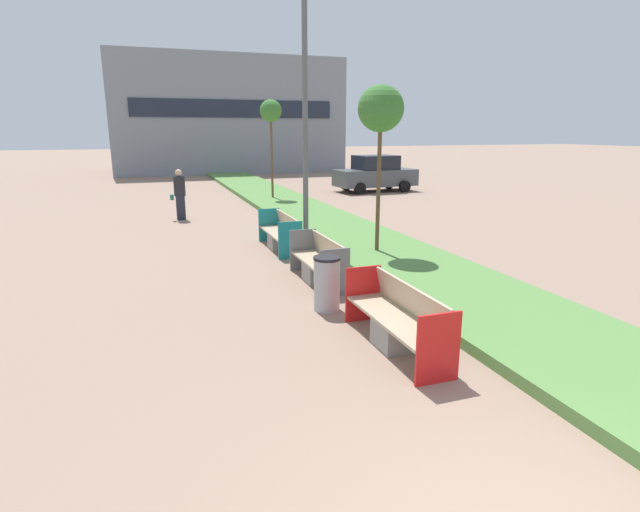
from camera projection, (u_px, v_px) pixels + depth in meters
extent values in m
cube|color=#568442|center=(338.00, 230.00, 15.60)|extent=(2.80, 120.00, 0.18)
cube|color=gray|center=(226.00, 116.00, 38.72)|extent=(16.73, 8.21, 8.32)
cube|color=#1E2333|center=(235.00, 109.00, 34.82)|extent=(14.05, 0.08, 1.20)
cube|color=gray|center=(394.00, 334.00, 7.35)|extent=(0.52, 0.60, 0.42)
cube|color=tan|center=(395.00, 319.00, 7.30)|extent=(0.58, 2.26, 0.05)
cube|color=tan|center=(412.00, 300.00, 7.32)|extent=(0.14, 2.17, 0.48)
cube|color=red|center=(438.00, 349.00, 6.24)|extent=(0.62, 0.04, 0.94)
cube|color=red|center=(363.00, 294.00, 8.34)|extent=(0.62, 0.04, 0.94)
cube|color=gray|center=(317.00, 272.00, 10.55)|extent=(0.52, 0.60, 0.42)
cube|color=tan|center=(317.00, 262.00, 10.49)|extent=(0.58, 1.99, 0.05)
cube|color=tan|center=(330.00, 249.00, 10.52)|extent=(0.14, 1.91, 0.48)
cube|color=slate|center=(335.00, 273.00, 9.56)|extent=(0.62, 0.04, 0.94)
cube|color=slate|center=(303.00, 250.00, 11.41)|extent=(0.62, 0.04, 0.94)
cube|color=gray|center=(279.00, 241.00, 13.46)|extent=(0.52, 0.60, 0.42)
cube|color=tan|center=(279.00, 233.00, 13.40)|extent=(0.58, 2.18, 0.05)
cube|color=tan|center=(289.00, 223.00, 13.42)|extent=(0.14, 2.10, 0.48)
cube|color=#197A7F|center=(290.00, 240.00, 12.38)|extent=(0.62, 0.04, 0.94)
cube|color=#197A7F|center=(269.00, 225.00, 14.41)|extent=(0.62, 0.04, 0.94)
cylinder|color=#9EA0A5|center=(327.00, 285.00, 8.82)|extent=(0.46, 0.46, 0.93)
cylinder|color=black|center=(327.00, 258.00, 8.70)|extent=(0.48, 0.48, 0.05)
cylinder|color=#56595B|center=(305.00, 80.00, 12.34)|extent=(0.14, 0.14, 8.64)
cylinder|color=brown|center=(378.00, 191.00, 12.27)|extent=(0.10, 0.10, 3.32)
sphere|color=#38702D|center=(381.00, 108.00, 11.79)|extent=(1.10, 1.10, 1.10)
cylinder|color=brown|center=(272.00, 160.00, 22.14)|extent=(0.10, 0.10, 3.68)
sphere|color=#38702D|center=(271.00, 111.00, 21.62)|extent=(0.95, 0.95, 0.95)
cube|color=#232633|center=(181.00, 208.00, 17.84)|extent=(0.30, 0.22, 0.86)
cube|color=#232328|center=(179.00, 186.00, 17.65)|extent=(0.38, 0.24, 0.69)
sphere|color=tan|center=(178.00, 173.00, 17.53)|extent=(0.24, 0.24, 0.24)
cube|color=#236051|center=(172.00, 197.00, 17.65)|extent=(0.12, 0.20, 0.18)
cube|color=#474C51|center=(375.00, 178.00, 26.00)|extent=(4.30, 2.02, 0.84)
cube|color=black|center=(376.00, 162.00, 25.81)|extent=(2.19, 1.68, 0.72)
cylinder|color=black|center=(405.00, 187.00, 25.68)|extent=(0.60, 0.20, 0.60)
cylinder|color=black|center=(389.00, 183.00, 27.33)|extent=(0.60, 0.20, 0.60)
cylinder|color=black|center=(360.00, 188.00, 24.87)|extent=(0.60, 0.20, 0.60)
cylinder|color=black|center=(346.00, 185.00, 26.52)|extent=(0.60, 0.20, 0.60)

